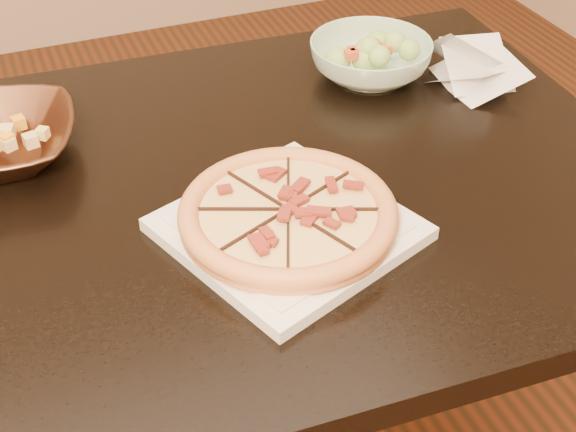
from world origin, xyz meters
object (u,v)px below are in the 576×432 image
(dining_table, at_px, (196,253))
(pizza, at_px, (288,214))
(plate, at_px, (288,228))
(salad_bowl, at_px, (370,59))

(dining_table, xyz_separation_m, pizza, (0.09, -0.14, 0.14))
(dining_table, bearing_deg, plate, -56.58)
(dining_table, relative_size, pizza, 4.86)
(dining_table, xyz_separation_m, plate, (0.09, -0.14, 0.12))
(salad_bowl, bearing_deg, plate, -130.28)
(plate, distance_m, salad_bowl, 0.44)
(plate, bearing_deg, dining_table, 123.42)
(pizza, distance_m, salad_bowl, 0.44)
(pizza, relative_size, salad_bowl, 1.36)
(plate, xyz_separation_m, salad_bowl, (0.29, 0.34, 0.02))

